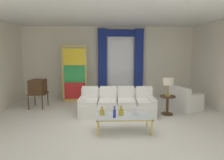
{
  "coord_description": "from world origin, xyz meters",
  "views": [
    {
      "loc": [
        -0.22,
        -5.56,
        2.0
      ],
      "look_at": [
        0.06,
        0.9,
        1.05
      ],
      "focal_mm": 32.12,
      "sensor_mm": 36.0,
      "label": 1
    }
  ],
  "objects_px": {
    "bottle_blue_decanter": "(135,112)",
    "peacock_figurine": "(87,98)",
    "bottle_amber_squat": "(121,112)",
    "couch_white_long": "(117,105)",
    "table_lamp_brass": "(168,82)",
    "armchair_white": "(185,101)",
    "bottle_ruby_flask": "(102,112)",
    "stained_glass_divider": "(75,75)",
    "bottle_crystal_tall": "(114,113)",
    "round_side_table": "(167,103)",
    "coffee_table": "(124,117)",
    "vintage_tv": "(38,87)"
  },
  "relations": [
    {
      "from": "couch_white_long",
      "to": "round_side_table",
      "type": "bearing_deg",
      "value": -4.18
    },
    {
      "from": "couch_white_long",
      "to": "bottle_crystal_tall",
      "type": "xyz_separation_m",
      "value": [
        -0.17,
        -1.54,
        0.22
      ]
    },
    {
      "from": "armchair_white",
      "to": "round_side_table",
      "type": "relative_size",
      "value": 1.81
    },
    {
      "from": "bottle_blue_decanter",
      "to": "round_side_table",
      "type": "distance_m",
      "value": 1.77
    },
    {
      "from": "vintage_tv",
      "to": "peacock_figurine",
      "type": "distance_m",
      "value": 1.8
    },
    {
      "from": "peacock_figurine",
      "to": "table_lamp_brass",
      "type": "distance_m",
      "value": 3.07
    },
    {
      "from": "peacock_figurine",
      "to": "bottle_amber_squat",
      "type": "bearing_deg",
      "value": -67.55
    },
    {
      "from": "couch_white_long",
      "to": "bottle_blue_decanter",
      "type": "xyz_separation_m",
      "value": [
        0.35,
        -1.38,
        0.17
      ]
    },
    {
      "from": "armchair_white",
      "to": "bottle_ruby_flask",
      "type": "bearing_deg",
      "value": -148.93
    },
    {
      "from": "bottle_amber_squat",
      "to": "stained_glass_divider",
      "type": "height_order",
      "value": "stained_glass_divider"
    },
    {
      "from": "peacock_figurine",
      "to": "coffee_table",
      "type": "bearing_deg",
      "value": -66.91
    },
    {
      "from": "stained_glass_divider",
      "to": "peacock_figurine",
      "type": "relative_size",
      "value": 3.67
    },
    {
      "from": "coffee_table",
      "to": "peacock_figurine",
      "type": "xyz_separation_m",
      "value": [
        -1.13,
        2.64,
        -0.16
      ]
    },
    {
      "from": "bottle_blue_decanter",
      "to": "peacock_figurine",
      "type": "bearing_deg",
      "value": 118.08
    },
    {
      "from": "couch_white_long",
      "to": "table_lamp_brass",
      "type": "distance_m",
      "value": 1.75
    },
    {
      "from": "couch_white_long",
      "to": "coffee_table",
      "type": "bearing_deg",
      "value": -86.91
    },
    {
      "from": "stained_glass_divider",
      "to": "armchair_white",
      "type": "bearing_deg",
      "value": -17.87
    },
    {
      "from": "round_side_table",
      "to": "table_lamp_brass",
      "type": "distance_m",
      "value": 0.67
    },
    {
      "from": "stained_glass_divider",
      "to": "peacock_figurine",
      "type": "distance_m",
      "value": 1.05
    },
    {
      "from": "bottle_amber_squat",
      "to": "vintage_tv",
      "type": "height_order",
      "value": "vintage_tv"
    },
    {
      "from": "bottle_amber_squat",
      "to": "round_side_table",
      "type": "xyz_separation_m",
      "value": [
        1.57,
        1.21,
        -0.13
      ]
    },
    {
      "from": "bottle_ruby_flask",
      "to": "table_lamp_brass",
      "type": "bearing_deg",
      "value": 30.68
    },
    {
      "from": "round_side_table",
      "to": "vintage_tv",
      "type": "bearing_deg",
      "value": 167.5
    },
    {
      "from": "couch_white_long",
      "to": "bottle_ruby_flask",
      "type": "bearing_deg",
      "value": -109.29
    },
    {
      "from": "bottle_amber_squat",
      "to": "round_side_table",
      "type": "distance_m",
      "value": 1.99
    },
    {
      "from": "bottle_blue_decanter",
      "to": "round_side_table",
      "type": "xyz_separation_m",
      "value": [
        1.24,
        1.26,
        -0.12
      ]
    },
    {
      "from": "bottle_blue_decanter",
      "to": "vintage_tv",
      "type": "xyz_separation_m",
      "value": [
        -3.08,
        2.22,
        0.25
      ]
    },
    {
      "from": "coffee_table",
      "to": "peacock_figurine",
      "type": "relative_size",
      "value": 2.27
    },
    {
      "from": "armchair_white",
      "to": "stained_glass_divider",
      "type": "bearing_deg",
      "value": 162.13
    },
    {
      "from": "bottle_blue_decanter",
      "to": "peacock_figurine",
      "type": "relative_size",
      "value": 0.34
    },
    {
      "from": "bottle_ruby_flask",
      "to": "stained_glass_divider",
      "type": "relative_size",
      "value": 0.1
    },
    {
      "from": "bottle_amber_squat",
      "to": "couch_white_long",
      "type": "bearing_deg",
      "value": 90.49
    },
    {
      "from": "bottle_crystal_tall",
      "to": "peacock_figurine",
      "type": "bearing_deg",
      "value": 107.6
    },
    {
      "from": "bottle_ruby_flask",
      "to": "table_lamp_brass",
      "type": "relative_size",
      "value": 0.38
    },
    {
      "from": "stained_glass_divider",
      "to": "bottle_crystal_tall",
      "type": "bearing_deg",
      "value": -66.38
    },
    {
      "from": "bottle_blue_decanter",
      "to": "bottle_ruby_flask",
      "type": "relative_size",
      "value": 0.93
    },
    {
      "from": "bottle_blue_decanter",
      "to": "bottle_ruby_flask",
      "type": "xyz_separation_m",
      "value": [
        -0.81,
        0.04,
        0.01
      ]
    },
    {
      "from": "couch_white_long",
      "to": "bottle_amber_squat",
      "type": "bearing_deg",
      "value": -89.51
    },
    {
      "from": "vintage_tv",
      "to": "bottle_ruby_flask",
      "type": "bearing_deg",
      "value": -43.82
    },
    {
      "from": "bottle_blue_decanter",
      "to": "stained_glass_divider",
      "type": "relative_size",
      "value": 0.09
    },
    {
      "from": "armchair_white",
      "to": "table_lamp_brass",
      "type": "bearing_deg",
      "value": -147.88
    },
    {
      "from": "stained_glass_divider",
      "to": "round_side_table",
      "type": "relative_size",
      "value": 3.7
    },
    {
      "from": "stained_glass_divider",
      "to": "round_side_table",
      "type": "distance_m",
      "value": 3.65
    },
    {
      "from": "bottle_amber_squat",
      "to": "peacock_figurine",
      "type": "distance_m",
      "value": 2.79
    },
    {
      "from": "vintage_tv",
      "to": "stained_glass_divider",
      "type": "relative_size",
      "value": 0.61
    },
    {
      "from": "bottle_blue_decanter",
      "to": "armchair_white",
      "type": "height_order",
      "value": "armchair_white"
    },
    {
      "from": "armchair_white",
      "to": "stained_glass_divider",
      "type": "relative_size",
      "value": 0.49
    },
    {
      "from": "bottle_amber_squat",
      "to": "armchair_white",
      "type": "distance_m",
      "value": 2.89
    },
    {
      "from": "vintage_tv",
      "to": "bottle_crystal_tall",
      "type": "bearing_deg",
      "value": -42.92
    },
    {
      "from": "couch_white_long",
      "to": "round_side_table",
      "type": "xyz_separation_m",
      "value": [
        1.58,
        -0.12,
        0.05
      ]
    }
  ]
}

